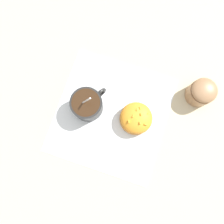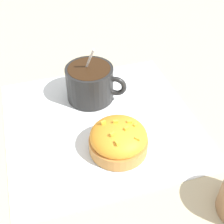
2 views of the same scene
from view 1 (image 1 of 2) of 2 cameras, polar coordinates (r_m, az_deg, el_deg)
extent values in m
plane|color=#C6B793|center=(0.62, -0.18, -0.72)|extent=(3.00, 3.00, 0.00)
cube|color=white|center=(0.62, -0.18, -0.70)|extent=(0.34, 0.35, 0.00)
cylinder|color=black|center=(0.59, -6.52, 1.86)|extent=(0.08, 0.08, 0.06)
cylinder|color=#331E0F|center=(0.57, -6.82, 2.38)|extent=(0.07, 0.07, 0.01)
torus|color=black|center=(0.60, -3.07, 4.87)|extent=(0.03, 0.04, 0.04)
ellipsoid|color=silver|center=(0.61, -4.13, 1.57)|extent=(0.03, 0.02, 0.01)
cylinder|color=silver|center=(0.57, -7.76, 2.37)|extent=(0.05, 0.02, 0.10)
cylinder|color=#C18442|center=(0.61, 6.18, -1.94)|extent=(0.09, 0.09, 0.02)
ellipsoid|color=orange|center=(0.59, 6.36, -1.72)|extent=(0.09, 0.09, 0.04)
cube|color=yellow|center=(0.57, 6.64, 0.67)|extent=(0.01, 0.01, 0.00)
cube|color=yellow|center=(0.57, 5.68, -0.74)|extent=(0.01, 0.01, 0.00)
cube|color=yellow|center=(0.57, 7.62, -0.60)|extent=(0.01, 0.01, 0.00)
cube|color=yellow|center=(0.58, 9.56, -0.31)|extent=(0.01, 0.01, 0.00)
cube|color=yellow|center=(0.57, 4.46, -2.48)|extent=(0.00, 0.01, 0.00)
cube|color=yellow|center=(0.58, 7.43, 1.08)|extent=(0.01, 0.01, 0.00)
cube|color=yellow|center=(0.57, 8.80, -3.21)|extent=(0.01, 0.00, 0.00)
cube|color=yellow|center=(0.57, 7.38, -2.85)|extent=(0.00, 0.01, 0.00)
cylinder|color=#99704C|center=(0.65, 21.99, 4.56)|extent=(0.07, 0.07, 0.05)
ellipsoid|color=#99704C|center=(0.63, 23.05, 5.23)|extent=(0.07, 0.07, 0.02)
camera|label=2|loc=(0.42, 55.06, -21.38)|focal=50.00mm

